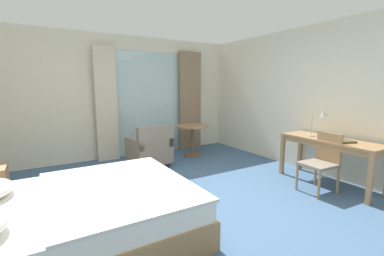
% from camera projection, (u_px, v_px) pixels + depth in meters
% --- Properties ---
extents(ground, '(5.78, 6.43, 0.10)m').
position_uv_depth(ground, '(194.00, 208.00, 3.47)').
color(ground, '#426084').
extents(wall_back, '(5.38, 0.12, 2.63)m').
position_uv_depth(wall_back, '(124.00, 97.00, 5.74)').
color(wall_back, silver).
rests_on(wall_back, ground).
extents(wall_right, '(0.12, 6.03, 2.63)m').
position_uv_depth(wall_right, '(321.00, 100.00, 4.59)').
color(wall_right, silver).
rests_on(wall_right, ground).
extents(balcony_glass_door, '(1.58, 0.02, 2.32)m').
position_uv_depth(balcony_glass_door, '(150.00, 104.00, 5.99)').
color(balcony_glass_door, silver).
rests_on(balcony_glass_door, ground).
extents(curtain_panel_left, '(0.44, 0.10, 2.37)m').
position_uv_depth(curtain_panel_left, '(106.00, 104.00, 5.39)').
color(curtain_panel_left, beige).
rests_on(curtain_panel_left, ground).
extents(curtain_panel_right, '(0.58, 0.10, 2.37)m').
position_uv_depth(curtain_panel_right, '(190.00, 101.00, 6.42)').
color(curtain_panel_right, '#897056').
rests_on(curtain_panel_right, ground).
extents(bed, '(2.19, 1.72, 0.97)m').
position_uv_depth(bed, '(77.00, 217.00, 2.57)').
color(bed, '#9E754C').
rests_on(bed, ground).
extents(writing_desk, '(0.58, 1.52, 0.74)m').
position_uv_depth(writing_desk, '(331.00, 145.00, 4.09)').
color(writing_desk, '#9E754C').
rests_on(writing_desk, ground).
extents(desk_chair, '(0.48, 0.44, 0.88)m').
position_uv_depth(desk_chair, '(322.00, 159.00, 3.85)').
color(desk_chair, gray).
rests_on(desk_chair, ground).
extents(desk_lamp, '(0.27, 0.23, 0.45)m').
position_uv_depth(desk_lamp, '(320.00, 118.00, 4.25)').
color(desk_lamp, '#B7B2A8').
rests_on(desk_lamp, writing_desk).
extents(closed_book, '(0.35, 0.40, 0.03)m').
position_uv_depth(closed_book, '(342.00, 140.00, 3.91)').
color(closed_book, brown).
rests_on(closed_book, writing_desk).
extents(armchair_by_window, '(0.76, 0.75, 0.84)m').
position_uv_depth(armchair_by_window, '(150.00, 150.00, 5.02)').
color(armchair_by_window, gray).
rests_on(armchair_by_window, ground).
extents(round_cafe_table, '(0.72, 0.72, 0.69)m').
position_uv_depth(round_cafe_table, '(192.00, 133.00, 5.83)').
color(round_cafe_table, '#9E754C').
rests_on(round_cafe_table, ground).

